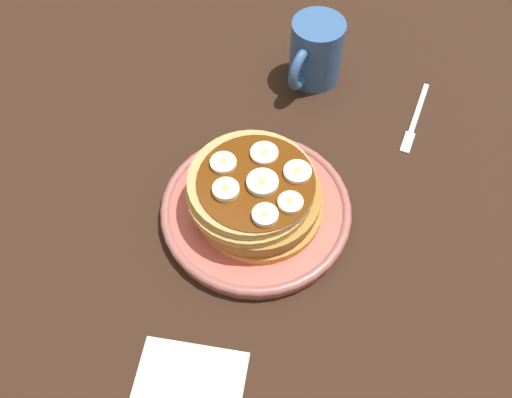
{
  "coord_description": "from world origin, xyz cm",
  "views": [
    {
      "loc": [
        31.15,
        19.65,
        58.55
      ],
      "look_at": [
        0.0,
        0.0,
        3.43
      ],
      "focal_mm": 40.56,
      "sensor_mm": 36.0,
      "label": 1
    }
  ],
  "objects_px": {
    "coffee_mug": "(315,52)",
    "banana_slice_1": "(226,190)",
    "plate": "(256,210)",
    "banana_slice_0": "(262,184)",
    "banana_slice_6": "(223,164)",
    "pancake_stack": "(255,195)",
    "fork": "(415,121)",
    "banana_slice_5": "(264,153)",
    "banana_slice_4": "(290,203)",
    "banana_slice_2": "(265,215)",
    "banana_slice_3": "(297,172)",
    "napkin": "(186,397)"
  },
  "relations": [
    {
      "from": "banana_slice_1",
      "to": "fork",
      "type": "distance_m",
      "value": 0.3
    },
    {
      "from": "plate",
      "to": "napkin",
      "type": "relative_size",
      "value": 2.05
    },
    {
      "from": "banana_slice_4",
      "to": "pancake_stack",
      "type": "bearing_deg",
      "value": -96.3
    },
    {
      "from": "pancake_stack",
      "to": "banana_slice_6",
      "type": "xyz_separation_m",
      "value": [
        0.0,
        -0.04,
        0.03
      ]
    },
    {
      "from": "pancake_stack",
      "to": "banana_slice_4",
      "type": "height_order",
      "value": "banana_slice_4"
    },
    {
      "from": "banana_slice_4",
      "to": "coffee_mug",
      "type": "xyz_separation_m",
      "value": [
        -0.24,
        -0.1,
        -0.02
      ]
    },
    {
      "from": "banana_slice_0",
      "to": "banana_slice_6",
      "type": "xyz_separation_m",
      "value": [
        -0.0,
        -0.05,
        -0.0
      ]
    },
    {
      "from": "banana_slice_4",
      "to": "banana_slice_5",
      "type": "relative_size",
      "value": 0.86
    },
    {
      "from": "banana_slice_5",
      "to": "fork",
      "type": "relative_size",
      "value": 0.25
    },
    {
      "from": "pancake_stack",
      "to": "banana_slice_5",
      "type": "xyz_separation_m",
      "value": [
        -0.04,
        -0.01,
        0.03
      ]
    },
    {
      "from": "banana_slice_2",
      "to": "napkin",
      "type": "height_order",
      "value": "banana_slice_2"
    },
    {
      "from": "coffee_mug",
      "to": "plate",
      "type": "bearing_deg",
      "value": 13.19
    },
    {
      "from": "coffee_mug",
      "to": "pancake_stack",
      "type": "bearing_deg",
      "value": 12.93
    },
    {
      "from": "banana_slice_0",
      "to": "banana_slice_2",
      "type": "bearing_deg",
      "value": 36.81
    },
    {
      "from": "pancake_stack",
      "to": "fork",
      "type": "xyz_separation_m",
      "value": [
        -0.24,
        0.1,
        -0.04
      ]
    },
    {
      "from": "plate",
      "to": "pancake_stack",
      "type": "relative_size",
      "value": 1.44
    },
    {
      "from": "coffee_mug",
      "to": "fork",
      "type": "distance_m",
      "value": 0.16
    },
    {
      "from": "banana_slice_3",
      "to": "plate",
      "type": "bearing_deg",
      "value": -44.99
    },
    {
      "from": "banana_slice_0",
      "to": "banana_slice_3",
      "type": "relative_size",
      "value": 1.12
    },
    {
      "from": "banana_slice_0",
      "to": "banana_slice_1",
      "type": "bearing_deg",
      "value": -45.61
    },
    {
      "from": "banana_slice_2",
      "to": "coffee_mug",
      "type": "bearing_deg",
      "value": -161.97
    },
    {
      "from": "pancake_stack",
      "to": "banana_slice_0",
      "type": "xyz_separation_m",
      "value": [
        0.0,
        0.01,
        0.03
      ]
    },
    {
      "from": "banana_slice_0",
      "to": "fork",
      "type": "xyz_separation_m",
      "value": [
        -0.24,
        0.09,
        -0.07
      ]
    },
    {
      "from": "pancake_stack",
      "to": "banana_slice_2",
      "type": "relative_size",
      "value": 5.52
    },
    {
      "from": "banana_slice_3",
      "to": "banana_slice_4",
      "type": "height_order",
      "value": "same"
    },
    {
      "from": "banana_slice_0",
      "to": "banana_slice_2",
      "type": "relative_size",
      "value": 1.25
    },
    {
      "from": "banana_slice_4",
      "to": "banana_slice_5",
      "type": "height_order",
      "value": "same"
    },
    {
      "from": "plate",
      "to": "banana_slice_1",
      "type": "xyz_separation_m",
      "value": [
        0.03,
        -0.02,
        0.06
      ]
    },
    {
      "from": "pancake_stack",
      "to": "banana_slice_4",
      "type": "xyz_separation_m",
      "value": [
        0.01,
        0.05,
        0.03
      ]
    },
    {
      "from": "pancake_stack",
      "to": "banana_slice_4",
      "type": "relative_size",
      "value": 5.63
    },
    {
      "from": "plate",
      "to": "banana_slice_1",
      "type": "height_order",
      "value": "banana_slice_1"
    },
    {
      "from": "banana_slice_0",
      "to": "banana_slice_4",
      "type": "bearing_deg",
      "value": 83.72
    },
    {
      "from": "banana_slice_3",
      "to": "napkin",
      "type": "bearing_deg",
      "value": 5.11
    },
    {
      "from": "banana_slice_3",
      "to": "coffee_mug",
      "type": "distance_m",
      "value": 0.22
    },
    {
      "from": "banana_slice_0",
      "to": "banana_slice_2",
      "type": "height_order",
      "value": "same"
    },
    {
      "from": "plate",
      "to": "banana_slice_4",
      "type": "height_order",
      "value": "banana_slice_4"
    },
    {
      "from": "banana_slice_0",
      "to": "coffee_mug",
      "type": "distance_m",
      "value": 0.25
    },
    {
      "from": "banana_slice_6",
      "to": "fork",
      "type": "xyz_separation_m",
      "value": [
        -0.24,
        0.14,
        -0.07
      ]
    },
    {
      "from": "banana_slice_6",
      "to": "banana_slice_2",
      "type": "bearing_deg",
      "value": 66.39
    },
    {
      "from": "banana_slice_0",
      "to": "banana_slice_3",
      "type": "bearing_deg",
      "value": 144.3
    },
    {
      "from": "pancake_stack",
      "to": "fork",
      "type": "height_order",
      "value": "pancake_stack"
    },
    {
      "from": "napkin",
      "to": "fork",
      "type": "height_order",
      "value": "fork"
    },
    {
      "from": "banana_slice_0",
      "to": "banana_slice_4",
      "type": "xyz_separation_m",
      "value": [
        0.0,
        0.04,
        -0.0
      ]
    },
    {
      "from": "banana_slice_6",
      "to": "coffee_mug",
      "type": "relative_size",
      "value": 0.28
    },
    {
      "from": "pancake_stack",
      "to": "coffee_mug",
      "type": "distance_m",
      "value": 0.24
    },
    {
      "from": "plate",
      "to": "banana_slice_6",
      "type": "height_order",
      "value": "banana_slice_6"
    },
    {
      "from": "banana_slice_4",
      "to": "banana_slice_2",
      "type": "bearing_deg",
      "value": -26.66
    },
    {
      "from": "banana_slice_1",
      "to": "napkin",
      "type": "distance_m",
      "value": 0.22
    },
    {
      "from": "banana_slice_6",
      "to": "fork",
      "type": "distance_m",
      "value": 0.29
    },
    {
      "from": "coffee_mug",
      "to": "banana_slice_1",
      "type": "bearing_deg",
      "value": 7.6
    }
  ]
}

